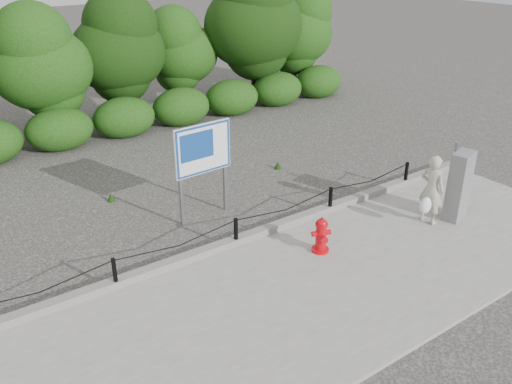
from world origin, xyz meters
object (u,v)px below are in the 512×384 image
Objects in this scene: fire_hydrant at (321,235)px; advertising_sign at (203,153)px; pedestrian at (431,190)px; utility_cabinet at (459,186)px.

advertising_sign reaches higher than fire_hydrant.
fire_hydrant is 2.72m from pedestrian.
utility_cabinet reaches higher than pedestrian.
utility_cabinet is (0.63, -0.21, 0.01)m from pedestrian.
advertising_sign reaches higher than utility_cabinet.
utility_cabinet is at bearing -40.19° from advertising_sign.
advertising_sign is (-3.69, 3.06, 0.70)m from pedestrian.
pedestrian is 0.70× the size of advertising_sign.
pedestrian reaches higher than fire_hydrant.
pedestrian is 0.91× the size of utility_cabinet.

